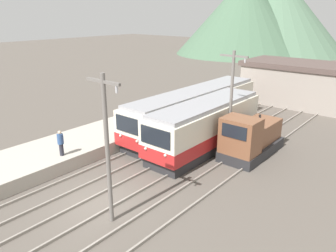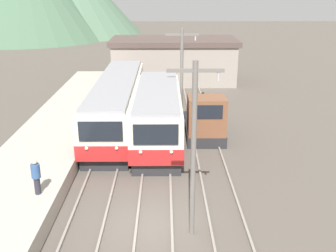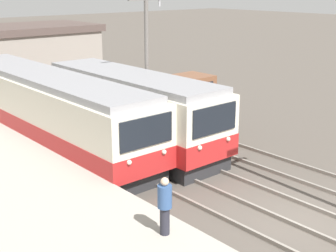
# 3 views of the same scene
# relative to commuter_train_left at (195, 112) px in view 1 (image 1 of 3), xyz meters

# --- Properties ---
(ground_plane) EXTENTS (200.00, 200.00, 0.00)m
(ground_plane) POSITION_rel_commuter_train_left_xyz_m (2.60, -12.11, -1.58)
(ground_plane) COLOR #564F47
(platform_left) EXTENTS (4.50, 54.00, 0.85)m
(platform_left) POSITION_rel_commuter_train_left_xyz_m (-3.65, -12.11, -1.16)
(platform_left) COLOR #ADA599
(platform_left) RESTS_ON ground
(track_left) EXTENTS (1.54, 60.00, 0.14)m
(track_left) POSITION_rel_commuter_train_left_xyz_m (0.00, -12.11, -1.51)
(track_left) COLOR gray
(track_left) RESTS_ON ground
(track_center) EXTENTS (1.54, 60.00, 0.14)m
(track_center) POSITION_rel_commuter_train_left_xyz_m (2.80, -12.11, -1.51)
(track_center) COLOR gray
(track_center) RESTS_ON ground
(track_right) EXTENTS (1.54, 60.00, 0.14)m
(track_right) POSITION_rel_commuter_train_left_xyz_m (5.80, -12.11, -1.51)
(track_right) COLOR gray
(track_right) RESTS_ON ground
(commuter_train_left) EXTENTS (2.84, 14.92, 3.38)m
(commuter_train_left) POSITION_rel_commuter_train_left_xyz_m (0.00, 0.00, 0.00)
(commuter_train_left) COLOR #28282B
(commuter_train_left) RESTS_ON ground
(commuter_train_center) EXTENTS (2.84, 10.58, 3.41)m
(commuter_train_center) POSITION_rel_commuter_train_left_xyz_m (2.80, -2.70, 0.01)
(commuter_train_center) COLOR #28282B
(commuter_train_center) RESTS_ON ground
(shunting_locomotive) EXTENTS (2.40, 5.39, 3.00)m
(shunting_locomotive) POSITION_rel_commuter_train_left_xyz_m (5.80, -1.75, -0.38)
(shunting_locomotive) COLOR #28282B
(shunting_locomotive) RESTS_ON ground
(catenary_mast_near) EXTENTS (2.00, 0.20, 6.91)m
(catenary_mast_near) POSITION_rel_commuter_train_left_xyz_m (4.31, -12.66, 2.19)
(catenary_mast_near) COLOR slate
(catenary_mast_near) RESTS_ON ground
(catenary_mast_mid) EXTENTS (2.00, 0.20, 6.91)m
(catenary_mast_mid) POSITION_rel_commuter_train_left_xyz_m (4.31, -2.02, 2.19)
(catenary_mast_mid) COLOR slate
(catenary_mast_mid) RESTS_ON ground
(person_on_platform) EXTENTS (0.38, 0.38, 1.61)m
(person_on_platform) POSITION_rel_commuter_train_left_xyz_m (-2.22, -10.96, 0.14)
(person_on_platform) COLOR #282833
(person_on_platform) RESTS_ON platform_left
(station_building) EXTENTS (12.60, 6.30, 4.35)m
(station_building) POSITION_rel_commuter_train_left_xyz_m (4.19, 13.89, 0.62)
(station_building) COLOR gray
(station_building) RESTS_ON ground
(mountain_backdrop) EXTENTS (36.11, 39.12, 18.67)m
(mountain_backdrop) POSITION_rel_commuter_train_left_xyz_m (-20.11, 54.50, 7.46)
(mountain_backdrop) COLOR #517056
(mountain_backdrop) RESTS_ON ground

